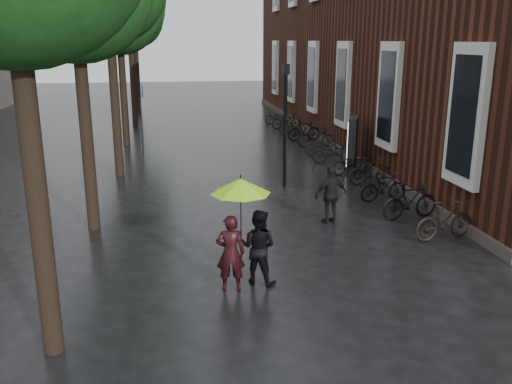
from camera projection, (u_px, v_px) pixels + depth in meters
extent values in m
plane|color=black|center=(310.00, 363.00, 8.42)|extent=(120.00, 120.00, 0.00)
cube|color=#38160F|center=(419.00, 16.00, 26.93)|extent=(10.00, 33.00, 12.00)
cube|color=silver|center=(468.00, 116.00, 13.66)|extent=(0.25, 1.60, 3.60)
cube|color=black|center=(464.00, 116.00, 13.65)|extent=(0.10, 1.20, 3.00)
cube|color=silver|center=(390.00, 96.00, 18.42)|extent=(0.25, 1.60, 3.60)
cube|color=black|center=(387.00, 96.00, 18.40)|extent=(0.10, 1.20, 3.00)
cube|color=silver|center=(344.00, 85.00, 23.17)|extent=(0.25, 1.60, 3.60)
cube|color=black|center=(342.00, 85.00, 23.15)|extent=(0.10, 1.20, 3.00)
cube|color=silver|center=(313.00, 77.00, 27.92)|extent=(0.25, 1.60, 3.60)
cube|color=black|center=(312.00, 77.00, 27.90)|extent=(0.10, 1.20, 3.00)
cube|color=silver|center=(292.00, 72.00, 32.67)|extent=(0.25, 1.60, 3.60)
cube|color=black|center=(290.00, 72.00, 32.66)|extent=(0.10, 1.20, 3.00)
cube|color=silver|center=(276.00, 68.00, 37.42)|extent=(0.25, 1.60, 3.60)
cube|color=black|center=(274.00, 68.00, 37.41)|extent=(0.10, 1.20, 3.00)
cube|color=#3F3833|center=(320.00, 135.00, 27.76)|extent=(0.40, 33.00, 0.30)
cylinder|color=black|center=(39.00, 213.00, 8.12)|extent=(0.32, 0.32, 4.68)
cylinder|color=black|center=(87.00, 145.00, 13.83)|extent=(0.32, 0.32, 4.51)
cylinder|color=black|center=(115.00, 108.00, 19.50)|extent=(0.32, 0.32, 4.95)
cylinder|color=black|center=(124.00, 99.00, 25.26)|extent=(0.32, 0.32, 4.40)
cylinder|color=black|center=(133.00, 84.00, 30.92)|extent=(0.32, 0.32, 4.79)
cylinder|color=black|center=(138.00, 79.00, 36.65)|extent=(0.32, 0.32, 4.57)
imported|color=black|center=(231.00, 253.00, 10.68)|extent=(0.61, 0.43, 1.58)
imported|color=black|center=(258.00, 247.00, 11.01)|extent=(0.96, 0.90, 1.57)
cylinder|color=black|center=(241.00, 223.00, 10.71)|extent=(0.02, 0.02, 1.52)
cone|color=#94F219|center=(241.00, 186.00, 10.50)|extent=(1.19, 1.19, 0.30)
cylinder|color=black|center=(241.00, 176.00, 10.45)|extent=(0.02, 0.02, 0.08)
imported|color=black|center=(331.00, 195.00, 14.67)|extent=(1.00, 0.57, 1.61)
imported|color=black|center=(445.00, 220.00, 13.51)|extent=(1.75, 0.80, 1.01)
imported|color=black|center=(410.00, 201.00, 15.07)|extent=(1.80, 0.77, 1.05)
imported|color=black|center=(384.00, 187.00, 16.75)|extent=(1.58, 0.58, 0.93)
imported|color=black|center=(371.00, 171.00, 18.66)|extent=(1.65, 0.56, 0.98)
imported|color=black|center=(353.00, 164.00, 20.03)|extent=(1.65, 0.58, 0.86)
imported|color=black|center=(334.00, 153.00, 21.84)|extent=(1.86, 1.00, 0.93)
imported|color=black|center=(324.00, 145.00, 23.46)|extent=(1.76, 0.78, 0.90)
imported|color=black|center=(316.00, 137.00, 25.35)|extent=(1.77, 0.63, 0.93)
imported|color=black|center=(304.00, 130.00, 26.87)|extent=(1.80, 0.82, 1.05)
imported|color=black|center=(295.00, 126.00, 28.65)|extent=(1.85, 1.01, 0.92)
imported|color=black|center=(286.00, 121.00, 30.50)|extent=(1.82, 0.88, 0.91)
imported|color=black|center=(278.00, 117.00, 32.18)|extent=(1.58, 0.62, 0.82)
cube|color=black|center=(353.00, 144.00, 20.60)|extent=(0.28, 1.36, 2.05)
cube|color=beige|center=(349.00, 143.00, 20.57)|extent=(0.04, 1.14, 1.68)
cylinder|color=black|center=(285.00, 131.00, 18.07)|extent=(0.12, 0.12, 3.84)
cube|color=black|center=(286.00, 69.00, 17.53)|extent=(0.21, 0.21, 0.34)
sphere|color=#FFE5B2|center=(286.00, 69.00, 17.53)|extent=(0.17, 0.17, 0.17)
cylinder|color=#262628|center=(142.00, 121.00, 24.19)|extent=(0.06, 0.06, 2.67)
cylinder|color=#0C4689|center=(142.00, 91.00, 23.84)|extent=(0.03, 0.53, 0.53)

